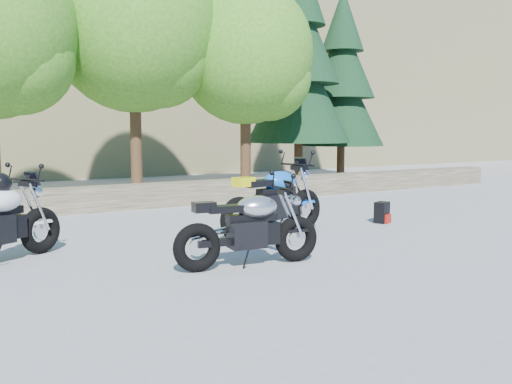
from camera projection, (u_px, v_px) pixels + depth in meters
ground at (283, 257)px, 7.40m from camera, size 90.00×90.00×0.00m
stone_wall at (136, 196)px, 12.02m from camera, size 22.00×0.55×0.50m
hillside at (44, 24)px, 31.81m from camera, size 80.00×30.00×15.00m
tree_decid_mid at (139, 31)px, 13.80m from camera, size 4.08×4.08×6.24m
tree_decid_right at (250, 58)px, 14.82m from camera, size 3.54×3.54×5.41m
conifer_near at (299, 62)px, 17.18m from camera, size 3.17×3.17×7.06m
conifer_far at (342, 81)px, 18.88m from camera, size 2.82×2.82×6.27m
silver_bike at (249, 229)px, 6.86m from camera, size 1.89×0.60×0.95m
blue_bike at (275, 201)px, 8.89m from camera, size 2.18×0.80×1.11m
backpack at (382, 213)px, 10.12m from camera, size 0.33×0.32×0.37m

